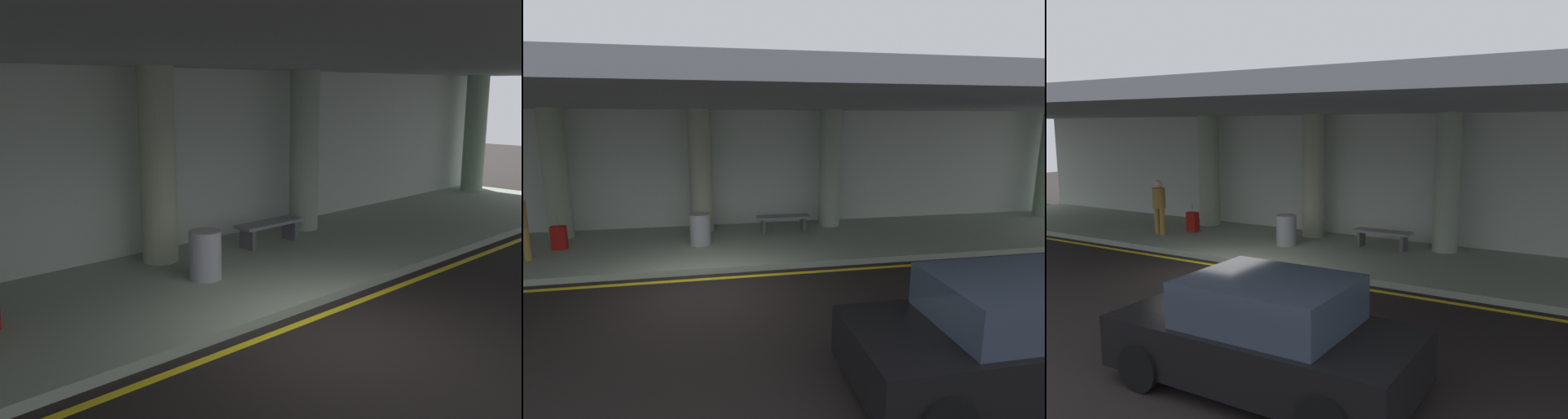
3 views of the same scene
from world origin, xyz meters
TOP-DOWN VIEW (x-y plane):
  - ground_plane at (0.00, 0.00)m, footprint 60.00×60.00m
  - sidewalk at (0.00, 3.10)m, footprint 26.00×4.20m
  - lane_stripe_yellow at (0.00, 0.71)m, footprint 26.00×0.14m
  - support_column_far_left at (-4.00, 4.46)m, footprint 0.68×0.68m
  - support_column_left_mid at (0.00, 4.46)m, footprint 0.68×0.68m
  - support_column_center at (4.00, 4.46)m, footprint 0.68×0.68m
  - ceiling_overhang at (0.00, 2.60)m, footprint 28.00×13.20m
  - terminal_back_wall at (0.00, 5.35)m, footprint 26.00×0.30m
  - car_black at (3.87, -3.91)m, footprint 4.10×1.92m
  - suitcase_upright_primary at (-3.69, 3.22)m, footprint 0.36×0.22m
  - bench_metal at (2.41, 3.96)m, footprint 1.60×0.50m
  - trash_bin_steel at (-0.06, 2.99)m, footprint 0.56×0.56m

SIDE VIEW (x-z plane):
  - ground_plane at x=0.00m, z-range 0.00..0.00m
  - lane_stripe_yellow at x=0.00m, z-range 0.00..0.01m
  - sidewalk at x=0.00m, z-range 0.00..0.15m
  - suitcase_upright_primary at x=-3.69m, z-range 0.01..0.91m
  - bench_metal at x=2.41m, z-range 0.26..0.74m
  - trash_bin_steel at x=-0.06m, z-range 0.15..1.00m
  - car_black at x=3.87m, z-range -0.04..1.46m
  - terminal_back_wall at x=0.00m, z-range 0.00..3.80m
  - support_column_far_left at x=-4.00m, z-range 0.15..3.80m
  - support_column_left_mid at x=0.00m, z-range 0.15..3.80m
  - support_column_center at x=4.00m, z-range 0.15..3.80m
  - ceiling_overhang at x=0.00m, z-range 3.80..4.10m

